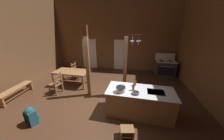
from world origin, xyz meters
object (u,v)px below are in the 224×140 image
(step_stool, at_px, (127,132))
(bottle_tall_on_counter, at_px, (133,87))
(bench_along_left_wall, at_px, (16,91))
(mixing_bowl_on_counter, at_px, (136,93))
(ladderback_chair_near_window, at_px, (76,71))
(ladderback_chair_by_post, at_px, (56,84))
(stove_range, at_px, (165,68))
(bottle_short_on_counter, at_px, (135,83))
(kitchen_island, at_px, (139,102))
(stockpot_on_counter, at_px, (121,89))
(backpack, at_px, (31,115))
(dining_table, at_px, (72,73))

(step_stool, bearing_deg, bottle_tall_on_counter, 83.56)
(bench_along_left_wall, xyz_separation_m, mixing_bowl_on_counter, (4.88, -0.36, 0.63))
(bottle_tall_on_counter, bearing_deg, ladderback_chair_near_window, 142.82)
(ladderback_chair_by_post, relative_size, bench_along_left_wall, 0.65)
(stove_range, height_order, bottle_short_on_counter, stove_range)
(stove_range, bearing_deg, kitchen_island, -114.12)
(kitchen_island, xyz_separation_m, ladderback_chair_near_window, (-3.45, 2.39, 0.00))
(step_stool, distance_m, mixing_bowl_on_counter, 1.09)
(kitchen_island, xyz_separation_m, bottle_tall_on_counter, (-0.23, -0.05, 0.55))
(ladderback_chair_near_window, bearing_deg, mixing_bowl_on_counter, -38.89)
(kitchen_island, bearing_deg, mixing_bowl_on_counter, -120.66)
(bench_along_left_wall, relative_size, mixing_bowl_on_counter, 6.84)
(mixing_bowl_on_counter, bearing_deg, stove_range, 65.43)
(stockpot_on_counter, bearing_deg, mixing_bowl_on_counter, -5.21)
(backpack, xyz_separation_m, bottle_short_on_counter, (3.06, 1.36, 0.68))
(dining_table, xyz_separation_m, ladderback_chair_by_post, (-0.28, -0.90, -0.20))
(ladderback_chair_by_post, bearing_deg, ladderback_chair_near_window, 85.27)
(stockpot_on_counter, bearing_deg, bottle_short_on_counter, 49.22)
(bottle_tall_on_counter, bearing_deg, kitchen_island, 10.98)
(mixing_bowl_on_counter, relative_size, bottle_tall_on_counter, 0.83)
(kitchen_island, distance_m, step_stool, 1.12)
(ladderback_chair_by_post, relative_size, bottle_tall_on_counter, 3.67)
(step_stool, relative_size, backpack, 0.67)
(dining_table, distance_m, mixing_bowl_on_counter, 3.68)
(kitchen_island, distance_m, backpack, 3.41)
(step_stool, xyz_separation_m, bottle_short_on_counter, (0.17, 1.32, 0.82))
(ladderback_chair_by_post, xyz_separation_m, bottle_short_on_counter, (3.41, -0.45, 0.55))
(backpack, xyz_separation_m, mixing_bowl_on_counter, (3.08, 0.80, 0.62))
(step_stool, relative_size, mixing_bowl_on_counter, 1.86)
(backpack, relative_size, bottle_tall_on_counter, 2.30)
(dining_table, bearing_deg, stockpot_on_counter, -34.66)
(backpack, bearing_deg, dining_table, 91.34)
(ladderback_chair_by_post, distance_m, bottle_tall_on_counter, 3.48)
(kitchen_island, bearing_deg, bottle_short_on_counter, 121.00)
(ladderback_chair_by_post, relative_size, stockpot_on_counter, 2.63)
(backpack, bearing_deg, kitchen_island, 18.19)
(ladderback_chair_by_post, bearing_deg, mixing_bowl_on_counter, -16.27)
(kitchen_island, bearing_deg, stockpot_on_counter, -160.37)
(stove_range, relative_size, ladderback_chair_near_window, 1.39)
(stove_range, bearing_deg, bottle_short_on_counter, -118.23)
(dining_table, xyz_separation_m, bottle_tall_on_counter, (3.07, -1.68, 0.35))
(ladderback_chair_by_post, xyz_separation_m, mixing_bowl_on_counter, (3.43, -1.00, 0.48))
(stove_range, height_order, ladderback_chair_near_window, stove_range)
(dining_table, distance_m, bottle_tall_on_counter, 3.51)
(stove_range, bearing_deg, ladderback_chair_near_window, -165.35)
(bench_along_left_wall, bearing_deg, ladderback_chair_by_post, 23.73)
(backpack, xyz_separation_m, stockpot_on_counter, (2.62, 0.84, 0.68))
(step_stool, height_order, stockpot_on_counter, stockpot_on_counter)
(mixing_bowl_on_counter, xyz_separation_m, bottle_tall_on_counter, (-0.08, 0.22, 0.06))
(ladderback_chair_by_post, xyz_separation_m, bottle_tall_on_counter, (3.35, -0.78, 0.55))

